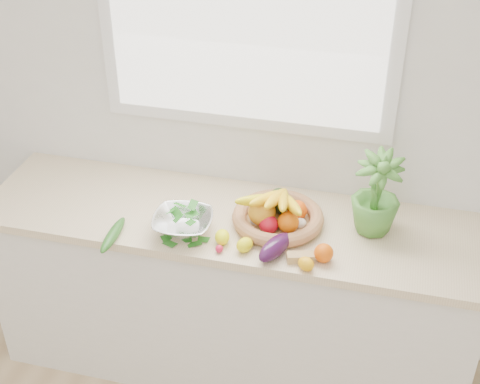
% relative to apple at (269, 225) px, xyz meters
% --- Properties ---
extents(back_wall, '(4.50, 0.02, 2.70)m').
position_rel_apple_xyz_m(back_wall, '(-0.19, 0.37, 0.41)').
color(back_wall, white).
rests_on(back_wall, ground).
extents(counter_cabinet, '(2.20, 0.58, 0.86)m').
position_rel_apple_xyz_m(counter_cabinet, '(-0.19, 0.07, -0.51)').
color(counter_cabinet, silver).
rests_on(counter_cabinet, ground).
extents(countertop, '(2.24, 0.62, 0.04)m').
position_rel_apple_xyz_m(countertop, '(-0.19, 0.07, -0.06)').
color(countertop, beige).
rests_on(countertop, counter_cabinet).
extents(window_frame, '(1.30, 0.03, 1.10)m').
position_rel_apple_xyz_m(window_frame, '(-0.19, 0.36, 0.81)').
color(window_frame, white).
rests_on(window_frame, back_wall).
extents(window_pane, '(1.18, 0.01, 0.98)m').
position_rel_apple_xyz_m(window_pane, '(-0.19, 0.34, 0.81)').
color(window_pane, white).
rests_on(window_pane, window_frame).
extents(orange_loose, '(0.10, 0.10, 0.08)m').
position_rel_apple_xyz_m(orange_loose, '(0.25, -0.13, -0.00)').
color(orange_loose, '#E25607').
rests_on(orange_loose, countertop).
extents(lemon_a, '(0.08, 0.09, 0.06)m').
position_rel_apple_xyz_m(lemon_a, '(-0.17, -0.12, -0.01)').
color(lemon_a, '#F4F80D').
rests_on(lemon_a, countertop).
extents(lemon_b, '(0.09, 0.10, 0.06)m').
position_rel_apple_xyz_m(lemon_b, '(-0.07, -0.15, -0.01)').
color(lemon_b, yellow).
rests_on(lemon_b, countertop).
extents(lemon_c, '(0.09, 0.08, 0.06)m').
position_rel_apple_xyz_m(lemon_c, '(0.19, -0.20, -0.01)').
color(lemon_c, '#F4A80D').
rests_on(lemon_c, countertop).
extents(apple, '(0.08, 0.08, 0.08)m').
position_rel_apple_xyz_m(apple, '(0.00, 0.00, 0.00)').
color(apple, red).
rests_on(apple, countertop).
extents(ginger, '(0.12, 0.07, 0.03)m').
position_rel_apple_xyz_m(ginger, '(0.16, -0.15, -0.02)').
color(ginger, tan).
rests_on(ginger, countertop).
extents(garlic_a, '(0.06, 0.06, 0.05)m').
position_rel_apple_xyz_m(garlic_a, '(-0.06, 0.04, -0.02)').
color(garlic_a, beige).
rests_on(garlic_a, countertop).
extents(garlic_b, '(0.06, 0.06, 0.05)m').
position_rel_apple_xyz_m(garlic_b, '(0.12, 0.07, -0.02)').
color(garlic_b, white).
rests_on(garlic_b, countertop).
extents(garlic_c, '(0.06, 0.06, 0.04)m').
position_rel_apple_xyz_m(garlic_c, '(0.06, -0.10, -0.02)').
color(garlic_c, silver).
rests_on(garlic_c, countertop).
extents(eggplant, '(0.15, 0.22, 0.08)m').
position_rel_apple_xyz_m(eggplant, '(0.06, -0.14, -0.00)').
color(eggplant, '#2F0D33').
rests_on(eggplant, countertop).
extents(cucumber, '(0.05, 0.25, 0.05)m').
position_rel_apple_xyz_m(cucumber, '(-0.62, -0.21, -0.02)').
color(cucumber, '#1F5619').
rests_on(cucumber, countertop).
extents(radish, '(0.04, 0.04, 0.03)m').
position_rel_apple_xyz_m(radish, '(-0.17, -0.18, -0.02)').
color(radish, red).
rests_on(radish, countertop).
extents(potted_herb, '(0.22, 0.22, 0.37)m').
position_rel_apple_xyz_m(potted_herb, '(0.42, 0.12, 0.15)').
color(potted_herb, '#488831').
rests_on(potted_herb, countertop).
extents(fruit_basket, '(0.46, 0.46, 0.19)m').
position_rel_apple_xyz_m(fruit_basket, '(0.02, 0.07, 0.01)').
color(fruit_basket, '#AC7E4C').
rests_on(fruit_basket, countertop).
extents(colander_with_spinach, '(0.28, 0.28, 0.13)m').
position_rel_apple_xyz_m(colander_with_spinach, '(-0.35, -0.09, 0.02)').
color(colander_with_spinach, white).
rests_on(colander_with_spinach, countertop).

